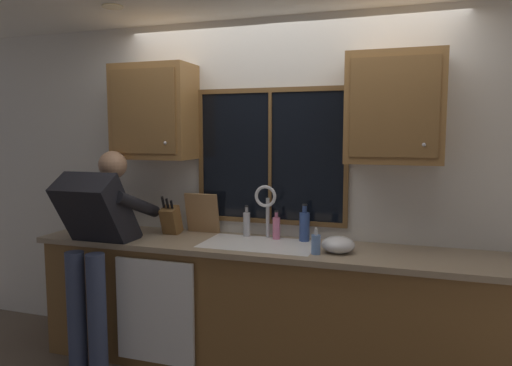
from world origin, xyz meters
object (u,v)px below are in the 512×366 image
Objects in this scene: soap_dispenser at (316,244)px; mixing_bowl at (338,245)px; person_standing at (97,237)px; knife_block at (171,220)px; cutting_board at (202,213)px; bottle_amber_small at (304,226)px; bottle_tall_clear at (276,227)px; bottle_green_glass at (247,224)px.

mixing_bowl is at bearing 35.22° from soap_dispenser.
person_standing reaches higher than knife_block.
cutting_board reaches higher than knife_block.
bottle_amber_small is (0.82, -0.03, -0.04)m from cutting_board.
bottle_amber_small is at bearing 139.23° from mixing_bowl.
soap_dispenser is at bearing -11.84° from knife_block.
knife_block is 0.25m from cutting_board.
mixing_bowl is at bearing -6.73° from knife_block.
soap_dispenser is (1.18, -0.25, -0.04)m from knife_block.
knife_block reaches higher than bottle_amber_small.
bottle_amber_small is (-0.15, 0.33, 0.05)m from soap_dispenser.
bottle_amber_small is (0.21, 0.00, 0.02)m from bottle_tall_clear.
cutting_board reaches higher than bottle_tall_clear.
bottle_green_glass reaches higher than soap_dispenser.
bottle_green_glass is 1.11× the size of bottle_tall_clear.
person_standing is 4.88× the size of knife_block.
knife_block is 1.32m from mixing_bowl.
bottle_green_glass is at bearing 149.35° from soap_dispenser.
mixing_bowl is 0.92× the size of bottle_green_glass.
cutting_board is 1.17× the size of bottle_amber_small.
mixing_bowl is 0.81× the size of bottle_amber_small.
cutting_board is 0.82m from bottle_amber_small.
knife_block is at bearing -174.31° from bottle_tall_clear.
bottle_green_glass is at bearing 10.31° from knife_block.
bottle_green_glass is 0.45m from bottle_amber_small.
cutting_board is 1.46× the size of mixing_bowl.
knife_block is at bearing 48.68° from person_standing.
bottle_green_glass is at bearing 160.26° from mixing_bowl.
bottle_tall_clear is at bearing 137.24° from soap_dispenser.
mixing_bowl is 0.77m from bottle_green_glass.
person_standing reaches higher than soap_dispenser.
cutting_board is (0.58, 0.54, 0.11)m from person_standing.
cutting_board is at bearing 176.85° from bottle_tall_clear.
mixing_bowl is (1.31, -0.15, -0.06)m from knife_block.
soap_dispenser is 0.36m from bottle_amber_small.
cutting_board is 1.81× the size of soap_dispenser.
bottle_tall_clear is at bearing -5.73° from bottle_green_glass.
cutting_board is 0.62m from bottle_tall_clear.
mixing_bowl is at bearing -19.74° from bottle_green_glass.
bottle_tall_clear is (0.82, 0.08, -0.02)m from knife_block.
knife_block reaches higher than bottle_green_glass.
bottle_tall_clear reaches higher than mixing_bowl.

